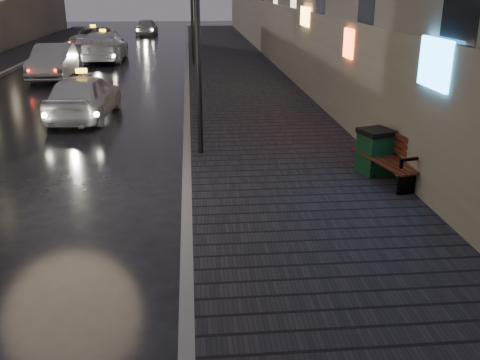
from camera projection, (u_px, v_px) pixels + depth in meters
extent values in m
plane|color=black|center=(84.00, 286.00, 7.83)|extent=(120.00, 120.00, 0.00)
cube|color=black|center=(233.00, 68.00, 27.77)|extent=(4.60, 58.00, 0.15)
cube|color=slate|center=(187.00, 68.00, 27.56)|extent=(0.20, 58.00, 0.15)
cube|color=slate|center=(9.00, 71.00, 26.79)|extent=(0.20, 58.00, 0.15)
cylinder|color=black|center=(198.00, 52.00, 12.69)|extent=(0.14, 0.14, 5.00)
cylinder|color=black|center=(192.00, 15.00, 27.64)|extent=(0.14, 0.14, 5.00)
cube|color=black|center=(410.00, 183.00, 10.82)|extent=(0.54, 0.18, 0.43)
cube|color=black|center=(422.00, 165.00, 10.75)|extent=(0.08, 0.08, 0.76)
cube|color=black|center=(410.00, 159.00, 10.62)|extent=(0.46, 0.15, 0.05)
cube|color=black|center=(368.00, 160.00, 12.27)|extent=(0.54, 0.18, 0.43)
cube|color=black|center=(379.00, 143.00, 12.21)|extent=(0.08, 0.08, 0.76)
cube|color=black|center=(368.00, 138.00, 12.08)|extent=(0.46, 0.15, 0.05)
cube|color=#4E1D10|center=(389.00, 160.00, 11.46)|extent=(1.08, 2.05, 0.04)
cube|color=#4E1D10|center=(401.00, 145.00, 11.42)|extent=(0.46, 1.91, 0.43)
cube|color=#0E331A|center=(375.00, 154.00, 11.94)|extent=(0.76, 0.76, 0.90)
cube|color=black|center=(377.00, 132.00, 11.76)|extent=(0.82, 0.82, 0.11)
imported|color=silver|center=(84.00, 96.00, 17.40)|extent=(2.11, 4.47, 1.48)
imported|color=#94959C|center=(54.00, 61.00, 24.95)|extent=(1.66, 4.68, 1.54)
imported|color=silver|center=(104.00, 46.00, 30.47)|extent=(2.32, 5.63, 1.63)
imported|color=silver|center=(94.00, 38.00, 36.29)|extent=(2.85, 5.42, 1.45)
imported|color=#A3A4AB|center=(147.00, 27.00, 45.85)|extent=(1.81, 4.17, 1.40)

